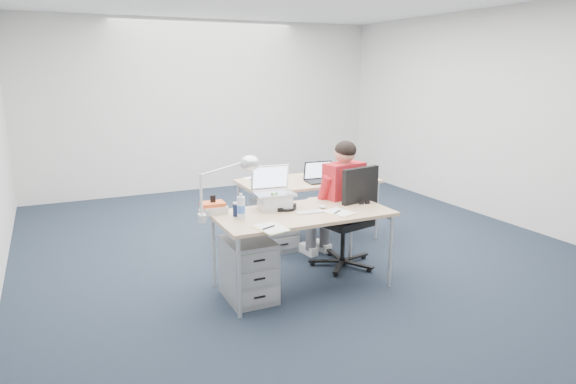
{
  "coord_description": "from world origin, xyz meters",
  "views": [
    {
      "loc": [
        -2.47,
        -4.92,
        2.0
      ],
      "look_at": [
        -0.43,
        -0.57,
        0.85
      ],
      "focal_mm": 32.0,
      "sensor_mm": 36.0,
      "label": 1
    }
  ],
  "objects_px": {
    "sunglasses": "(364,203)",
    "dark_laptop": "(321,172)",
    "desk_far": "(308,184)",
    "office_chair": "(345,238)",
    "cordless_phone": "(213,204)",
    "desk_lamp": "(220,188)",
    "silver_laptop": "(275,189)",
    "headphones": "(286,207)",
    "water_bottle": "(241,206)",
    "drawer_pedestal_near": "(248,269)",
    "can_koozie": "(237,209)",
    "desk_near": "(302,217)",
    "bear_figurine": "(274,201)",
    "computer_mouse": "(322,207)",
    "book_stack": "(213,208)",
    "far_cup": "(339,170)",
    "seated_person": "(335,202)",
    "wireless_keyboard": "(310,212)",
    "drawer_pedestal_far": "(274,225)"
  },
  "relations": [
    {
      "from": "sunglasses",
      "to": "dark_laptop",
      "type": "distance_m",
      "value": 1.07
    },
    {
      "from": "desk_far",
      "to": "office_chair",
      "type": "distance_m",
      "value": 1.03
    },
    {
      "from": "cordless_phone",
      "to": "desk_lamp",
      "type": "bearing_deg",
      "value": -90.73
    },
    {
      "from": "silver_laptop",
      "to": "sunglasses",
      "type": "xyz_separation_m",
      "value": [
        0.85,
        -0.22,
        -0.18
      ]
    },
    {
      "from": "desk_far",
      "to": "headphones",
      "type": "relative_size",
      "value": 6.33
    },
    {
      "from": "water_bottle",
      "to": "cordless_phone",
      "type": "height_order",
      "value": "water_bottle"
    },
    {
      "from": "drawer_pedestal_near",
      "to": "silver_laptop",
      "type": "bearing_deg",
      "value": 33.58
    },
    {
      "from": "office_chair",
      "to": "silver_laptop",
      "type": "relative_size",
      "value": 2.77
    },
    {
      "from": "can_koozie",
      "to": "water_bottle",
      "type": "xyz_separation_m",
      "value": [
        -0.0,
        -0.11,
        0.05
      ]
    },
    {
      "from": "desk_near",
      "to": "drawer_pedestal_near",
      "type": "xyz_separation_m",
      "value": [
        -0.55,
        -0.04,
        -0.41
      ]
    },
    {
      "from": "bear_figurine",
      "to": "cordless_phone",
      "type": "distance_m",
      "value": 0.56
    },
    {
      "from": "office_chair",
      "to": "dark_laptop",
      "type": "bearing_deg",
      "value": 68.16
    },
    {
      "from": "computer_mouse",
      "to": "book_stack",
      "type": "relative_size",
      "value": 0.38
    },
    {
      "from": "far_cup",
      "to": "book_stack",
      "type": "bearing_deg",
      "value": -151.09
    },
    {
      "from": "seated_person",
      "to": "wireless_keyboard",
      "type": "height_order",
      "value": "seated_person"
    },
    {
      "from": "sunglasses",
      "to": "far_cup",
      "type": "height_order",
      "value": "far_cup"
    },
    {
      "from": "water_bottle",
      "to": "bear_figurine",
      "type": "relative_size",
      "value": 1.33
    },
    {
      "from": "water_bottle",
      "to": "book_stack",
      "type": "xyz_separation_m",
      "value": [
        -0.16,
        0.28,
        -0.06
      ]
    },
    {
      "from": "office_chair",
      "to": "headphones",
      "type": "distance_m",
      "value": 0.86
    },
    {
      "from": "office_chair",
      "to": "computer_mouse",
      "type": "xyz_separation_m",
      "value": [
        -0.4,
        -0.23,
        0.44
      ]
    },
    {
      "from": "desk_near",
      "to": "computer_mouse",
      "type": "xyz_separation_m",
      "value": [
        0.23,
        0.04,
        0.06
      ]
    },
    {
      "from": "desk_lamp",
      "to": "far_cup",
      "type": "relative_size",
      "value": 6.47
    },
    {
      "from": "seated_person",
      "to": "drawer_pedestal_near",
      "type": "xyz_separation_m",
      "value": [
        -1.15,
        -0.48,
        -0.38
      ]
    },
    {
      "from": "cordless_phone",
      "to": "far_cup",
      "type": "distance_m",
      "value": 2.24
    },
    {
      "from": "drawer_pedestal_near",
      "to": "water_bottle",
      "type": "distance_m",
      "value": 0.57
    },
    {
      "from": "drawer_pedestal_near",
      "to": "dark_laptop",
      "type": "xyz_separation_m",
      "value": [
        1.32,
        1.08,
        0.58
      ]
    },
    {
      "from": "desk_lamp",
      "to": "far_cup",
      "type": "xyz_separation_m",
      "value": [
        1.97,
        1.32,
        -0.24
      ]
    },
    {
      "from": "wireless_keyboard",
      "to": "water_bottle",
      "type": "height_order",
      "value": "water_bottle"
    },
    {
      "from": "sunglasses",
      "to": "computer_mouse",
      "type": "bearing_deg",
      "value": -174.76
    },
    {
      "from": "drawer_pedestal_far",
      "to": "sunglasses",
      "type": "distance_m",
      "value": 1.3
    },
    {
      "from": "silver_laptop",
      "to": "water_bottle",
      "type": "bearing_deg",
      "value": -148.31
    },
    {
      "from": "desk_near",
      "to": "dark_laptop",
      "type": "xyz_separation_m",
      "value": [
        0.77,
        1.05,
        0.17
      ]
    },
    {
      "from": "seated_person",
      "to": "can_koozie",
      "type": "bearing_deg",
      "value": -174.49
    },
    {
      "from": "computer_mouse",
      "to": "dark_laptop",
      "type": "relative_size",
      "value": 0.26
    },
    {
      "from": "wireless_keyboard",
      "to": "water_bottle",
      "type": "relative_size",
      "value": 1.1
    },
    {
      "from": "desk_near",
      "to": "book_stack",
      "type": "height_order",
      "value": "book_stack"
    },
    {
      "from": "desk_lamp",
      "to": "dark_laptop",
      "type": "distance_m",
      "value": 1.81
    },
    {
      "from": "headphones",
      "to": "water_bottle",
      "type": "bearing_deg",
      "value": 172.97
    },
    {
      "from": "wireless_keyboard",
      "to": "water_bottle",
      "type": "xyz_separation_m",
      "value": [
        -0.63,
        0.07,
        0.11
      ]
    },
    {
      "from": "headphones",
      "to": "book_stack",
      "type": "height_order",
      "value": "book_stack"
    },
    {
      "from": "computer_mouse",
      "to": "dark_laptop",
      "type": "bearing_deg",
      "value": 39.89
    },
    {
      "from": "wireless_keyboard",
      "to": "dark_laptop",
      "type": "bearing_deg",
      "value": 64.45
    },
    {
      "from": "water_bottle",
      "to": "bear_figurine",
      "type": "distance_m",
      "value": 0.4
    },
    {
      "from": "cordless_phone",
      "to": "far_cup",
      "type": "xyz_separation_m",
      "value": [
        1.97,
        1.08,
        -0.04
      ]
    },
    {
      "from": "office_chair",
      "to": "drawer_pedestal_far",
      "type": "bearing_deg",
      "value": 105.46
    },
    {
      "from": "office_chair",
      "to": "far_cup",
      "type": "xyz_separation_m",
      "value": [
        0.59,
        1.13,
        0.47
      ]
    },
    {
      "from": "office_chair",
      "to": "bear_figurine",
      "type": "xyz_separation_m",
      "value": [
        -0.84,
        -0.11,
        0.51
      ]
    },
    {
      "from": "silver_laptop",
      "to": "cordless_phone",
      "type": "bearing_deg",
      "value": 176.22
    },
    {
      "from": "drawer_pedestal_near",
      "to": "desk_lamp",
      "type": "xyz_separation_m",
      "value": [
        -0.2,
        0.11,
        0.74
      ]
    },
    {
      "from": "desk_far",
      "to": "water_bottle",
      "type": "xyz_separation_m",
      "value": [
        -1.28,
        -1.2,
        0.16
      ]
    }
  ]
}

